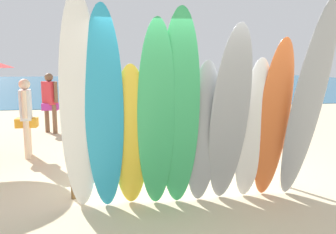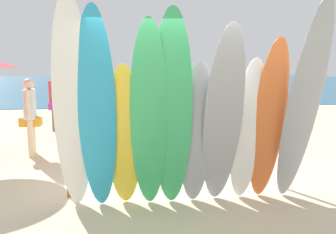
{
  "view_description": "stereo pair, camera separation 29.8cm",
  "coord_description": "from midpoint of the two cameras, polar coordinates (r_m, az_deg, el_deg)",
  "views": [
    {
      "loc": [
        -1.1,
        -5.03,
        1.97
      ],
      "look_at": [
        0.0,
        1.46,
        0.95
      ],
      "focal_mm": 37.12,
      "sensor_mm": 36.0,
      "label": 1
    },
    {
      "loc": [
        -0.8,
        -5.08,
        1.97
      ],
      "look_at": [
        0.0,
        1.46,
        0.95
      ],
      "focal_mm": 37.12,
      "sensor_mm": 36.0,
      "label": 2
    }
  ],
  "objects": [
    {
      "name": "ocean_water",
      "position": [
        35.58,
        -8.11,
        5.54
      ],
      "size": [
        60.0,
        40.0,
        0.02
      ],
      "primitive_type": "cube",
      "color": "#235B7F",
      "rests_on": "ground"
    },
    {
      "name": "surfboard_white_7",
      "position": [
        5.0,
        12.05,
        -2.26
      ],
      "size": [
        0.51,
        0.53,
        2.06
      ],
      "primitive_type": "ellipsoid",
      "rotation": [
        0.2,
        0.0,
        0.08
      ],
      "color": "white",
      "rests_on": "ground"
    },
    {
      "name": "surfboard_grey_5",
      "position": [
        4.77,
        3.98,
        -2.83
      ],
      "size": [
        0.48,
        0.46,
        2.03
      ],
      "primitive_type": "ellipsoid",
      "rotation": [
        0.19,
        0.0,
        0.05
      ],
      "color": "#999EA3",
      "rests_on": "ground"
    },
    {
      "name": "surfboard_rack",
      "position": [
        5.32,
        1.02,
        -6.01
      ],
      "size": [
        3.43,
        0.07,
        0.77
      ],
      "color": "brown",
      "rests_on": "ground"
    },
    {
      "name": "surfboard_yellow_2",
      "position": [
        4.67,
        -7.95,
        -3.43
      ],
      "size": [
        0.5,
        0.53,
        1.98
      ],
      "primitive_type": "ellipsoid",
      "rotation": [
        0.22,
        0.0,
        -0.03
      ],
      "color": "yellow",
      "rests_on": "ground"
    },
    {
      "name": "ground",
      "position": [
        19.18,
        -6.73,
        2.83
      ],
      "size": [
        60.0,
        60.0,
        0.0
      ],
      "primitive_type": "plane",
      "color": "beige"
    },
    {
      "name": "beachgoer_strolling",
      "position": [
        12.0,
        -3.95,
        3.95
      ],
      "size": [
        0.44,
        0.59,
        1.67
      ],
      "rotation": [
        0.0,
        0.0,
        5.11
      ],
      "color": "#9E704C",
      "rests_on": "ground"
    },
    {
      "name": "surfboard_white_0",
      "position": [
        4.52,
        -16.13,
        1.24
      ],
      "size": [
        0.56,
        0.79,
        2.81
      ],
      "primitive_type": "ellipsoid",
      "rotation": [
        0.24,
        0.0,
        0.09
      ],
      "color": "white",
      "rests_on": "ground"
    },
    {
      "name": "surfboard_orange_8",
      "position": [
        5.06,
        15.28,
        -0.76
      ],
      "size": [
        0.47,
        0.61,
        2.32
      ],
      "primitive_type": "ellipsoid",
      "rotation": [
        0.23,
        0.0,
        0.0
      ],
      "color": "orange",
      "rests_on": "ground"
    },
    {
      "name": "surfboard_grey_9",
      "position": [
        5.07,
        20.31,
        1.74
      ],
      "size": [
        0.56,
        0.91,
        2.8
      ],
      "primitive_type": "ellipsoid",
      "rotation": [
        0.28,
        0.0,
        0.09
      ],
      "color": "#999EA3",
      "rests_on": "ground"
    },
    {
      "name": "surfboard_green_4",
      "position": [
        4.55,
        -0.02,
        0.67
      ],
      "size": [
        0.6,
        0.68,
        2.66
      ],
      "primitive_type": "ellipsoid",
      "rotation": [
        0.21,
        0.0,
        -0.1
      ],
      "color": "#38B266",
      "rests_on": "ground"
    },
    {
      "name": "surfboard_grey_6",
      "position": [
        4.72,
        8.28,
        -0.26
      ],
      "size": [
        0.53,
        0.75,
        2.48
      ],
      "primitive_type": "ellipsoid",
      "rotation": [
        0.27,
        0.0,
        -0.0
      ],
      "color": "#999EA3",
      "rests_on": "ground"
    },
    {
      "name": "surfboard_teal_1",
      "position": [
        4.5,
        -12.29,
        0.45
      ],
      "size": [
        0.5,
        0.65,
        2.67
      ],
      "primitive_type": "ellipsoid",
      "rotation": [
        0.22,
        0.0,
        -0.02
      ],
      "color": "#289EC6",
      "rests_on": "ground"
    },
    {
      "name": "distant_boat",
      "position": [
        28.47,
        5.72,
        5.04
      ],
      "size": [
        3.71,
        0.76,
        0.3
      ],
      "color": "#4C515B",
      "rests_on": "ground"
    },
    {
      "name": "surfboard_green_3",
      "position": [
        4.53,
        -3.81,
        -0.19
      ],
      "size": [
        0.54,
        0.65,
        2.53
      ],
      "primitive_type": "ellipsoid",
      "rotation": [
        0.21,
        0.0,
        -0.07
      ],
      "color": "#38B266",
      "rests_on": "ground"
    },
    {
      "name": "beachgoer_near_rack",
      "position": [
        7.91,
        -23.28,
        0.69
      ],
      "size": [
        0.43,
        0.62,
        1.66
      ],
      "rotation": [
        0.0,
        0.0,
        1.7
      ],
      "color": "beige",
      "rests_on": "ground"
    },
    {
      "name": "beachgoer_midbeach",
      "position": [
        10.43,
        -19.61,
        2.83
      ],
      "size": [
        0.5,
        0.47,
        1.7
      ],
      "rotation": [
        0.0,
        0.0,
        2.39
      ],
      "color": "brown",
      "rests_on": "ground"
    }
  ]
}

